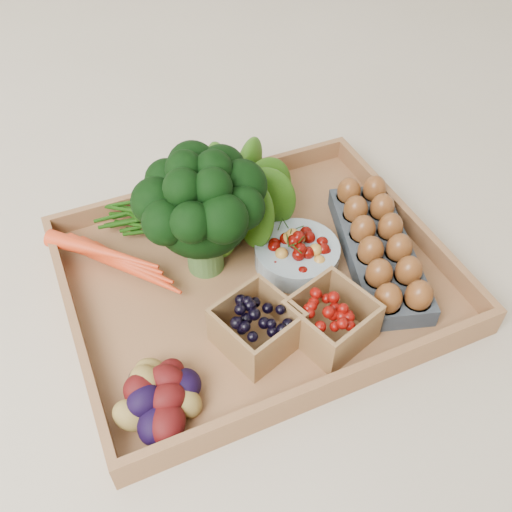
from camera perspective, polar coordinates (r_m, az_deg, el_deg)
name	(u,v)px	position (r m, az deg, el deg)	size (l,w,h in m)	color
ground	(256,283)	(0.88, 0.00, -2.71)	(4.00, 4.00, 0.00)	beige
tray	(256,280)	(0.87, 0.00, -2.39)	(0.55, 0.45, 0.01)	#9A6840
carrots	(115,260)	(0.88, -13.90, -0.35)	(0.18, 0.13, 0.04)	red
lettuce	(235,192)	(0.90, -2.10, 6.37)	(0.14, 0.14, 0.14)	#20560D
broccoli	(203,232)	(0.83, -5.29, 2.39)	(0.18, 0.18, 0.14)	black
cherry_bowl	(297,255)	(0.87, 4.12, 0.11)	(0.13, 0.13, 0.03)	#8C9EA5
egg_carton	(378,252)	(0.90, 12.08, 0.43)	(0.10, 0.28, 0.03)	#3A4049
potatoes	(156,389)	(0.72, -9.99, -12.95)	(0.12, 0.12, 0.07)	#3F0A0A
punnet_blackberry	(257,327)	(0.76, 0.07, -7.08)	(0.10, 0.10, 0.07)	black
punnet_raspberry	(331,319)	(0.78, 7.52, -6.28)	(0.10, 0.10, 0.07)	#660804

